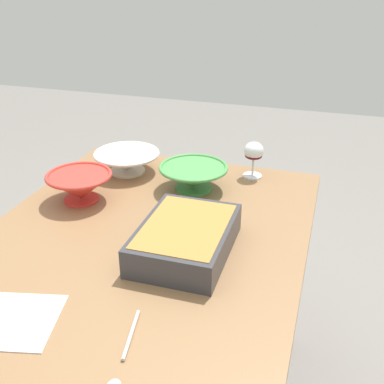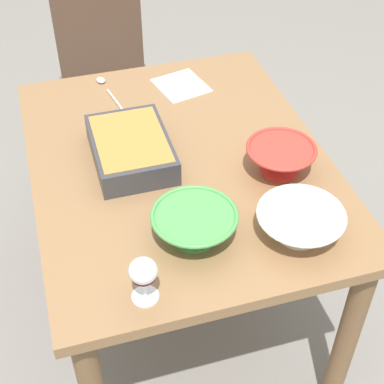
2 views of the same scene
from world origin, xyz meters
name	(u,v)px [view 1 (image 1 of 2)]	position (x,y,z in m)	size (l,w,h in m)	color
dining_table	(145,268)	(0.00, 0.00, 0.64)	(1.17, 0.92, 0.76)	olive
wine_glass	(254,153)	(-0.50, 0.22, 0.85)	(0.07, 0.07, 0.13)	white
casserole_dish	(186,237)	(0.04, 0.14, 0.80)	(0.33, 0.23, 0.08)	#38383D
mixing_bowl	(80,186)	(-0.15, -0.28, 0.81)	(0.21, 0.21, 0.10)	red
small_bowl	(193,176)	(-0.34, 0.05, 0.80)	(0.24, 0.24, 0.09)	#4C994C
serving_bowl	(127,161)	(-0.40, -0.23, 0.80)	(0.24, 0.24, 0.08)	white
serving_spoon	(120,369)	(0.48, 0.15, 0.76)	(0.24, 0.06, 0.01)	silver
napkin	(19,321)	(0.41, -0.12, 0.76)	(0.18, 0.17, 0.00)	white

